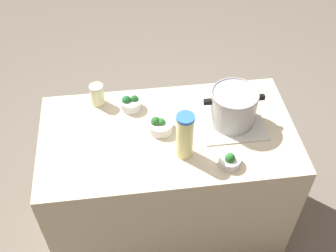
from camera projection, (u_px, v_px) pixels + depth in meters
ground_plane at (168, 220)px, 2.78m from camera, size 8.00×8.00×0.00m
counter_slab at (168, 182)px, 2.48m from camera, size 1.33×0.71×0.85m
dish_cloth at (231, 120)px, 2.22m from camera, size 0.33×0.32×0.01m
cooking_pot at (233, 106)px, 2.15m from camera, size 0.31×0.24×0.19m
lemonade_pitcher at (185, 136)px, 1.98m from camera, size 0.09×0.09×0.26m
mason_jar at (97, 95)px, 2.28m from camera, size 0.08×0.08×0.12m
broccoli_bowl_front at (131, 103)px, 2.27m from camera, size 0.11×0.11×0.08m
broccoli_bowl_center at (160, 125)px, 2.16m from camera, size 0.14×0.14×0.09m
broccoli_bowl_back at (229, 160)px, 2.00m from camera, size 0.11×0.11×0.08m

